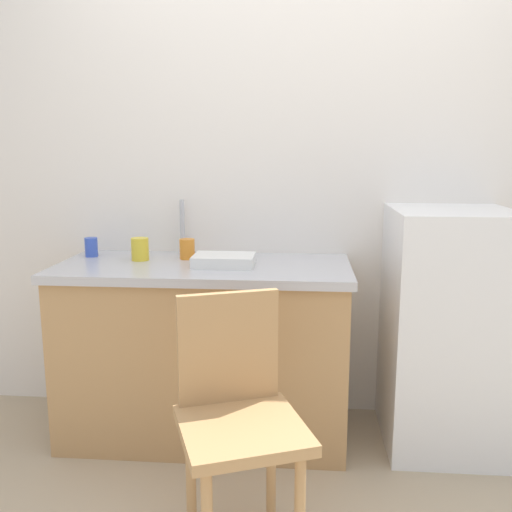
% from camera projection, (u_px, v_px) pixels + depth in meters
% --- Properties ---
extents(back_wall, '(4.80, 0.10, 2.54)m').
position_uv_depth(back_wall, '(295.00, 171.00, 2.83)').
color(back_wall, white).
rests_on(back_wall, ground_plane).
extents(cabinet_base, '(1.33, 0.60, 0.81)m').
position_uv_depth(cabinet_base, '(205.00, 354.00, 2.68)').
color(cabinet_base, tan).
rests_on(cabinet_base, ground_plane).
extents(countertop, '(1.37, 0.64, 0.04)m').
position_uv_depth(countertop, '(204.00, 268.00, 2.60)').
color(countertop, '#B7B7BC').
rests_on(countertop, cabinet_base).
extents(faucet, '(0.02, 0.02, 0.28)m').
position_uv_depth(faucet, '(182.00, 227.00, 2.83)').
color(faucet, '#B7B7BC').
rests_on(faucet, countertop).
extents(refrigerator, '(0.54, 0.58, 1.11)m').
position_uv_depth(refrigerator, '(446.00, 329.00, 2.57)').
color(refrigerator, white).
rests_on(refrigerator, ground_plane).
extents(chair, '(0.52, 0.52, 0.89)m').
position_uv_depth(chair, '(237.00, 413.00, 1.88)').
color(chair, tan).
rests_on(chair, ground_plane).
extents(dish_tray, '(0.28, 0.20, 0.05)m').
position_uv_depth(dish_tray, '(224.00, 260.00, 2.55)').
color(dish_tray, white).
rests_on(dish_tray, countertop).
extents(cup_yellow, '(0.08, 0.08, 0.11)m').
position_uv_depth(cup_yellow, '(140.00, 249.00, 2.67)').
color(cup_yellow, yellow).
rests_on(cup_yellow, countertop).
extents(cup_orange, '(0.07, 0.07, 0.10)m').
position_uv_depth(cup_orange, '(187.00, 249.00, 2.70)').
color(cup_orange, orange).
rests_on(cup_orange, countertop).
extents(cup_blue, '(0.06, 0.06, 0.09)m').
position_uv_depth(cup_blue, '(91.00, 247.00, 2.77)').
color(cup_blue, blue).
rests_on(cup_blue, countertop).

